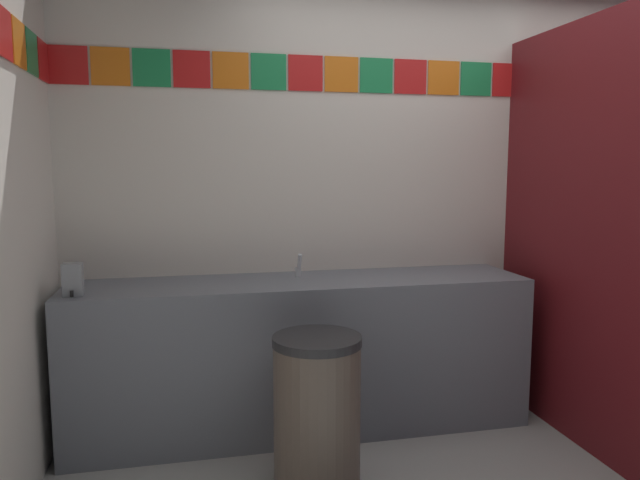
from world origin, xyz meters
The scene contains 6 objects.
wall_back centered at (0.00, 1.45, 1.42)m, with size 4.46×0.09×2.84m.
vanity_counter centered at (-0.93, 1.14, 0.43)m, with size 2.51×0.55×0.84m.
faucet_center centered at (-0.93, 1.23, 0.90)m, with size 0.04×0.10×0.14m.
soap_dispenser centered at (-2.08, 0.98, 0.92)m, with size 0.09×0.09×0.16m.
toilet centered at (0.99, 0.94, 0.30)m, with size 0.39×0.49×0.74m.
trash_bin centered at (-0.98, 0.51, 0.36)m, with size 0.40×0.40×0.71m.
Camera 1 is at (-1.52, -2.00, 1.46)m, focal length 33.18 mm.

